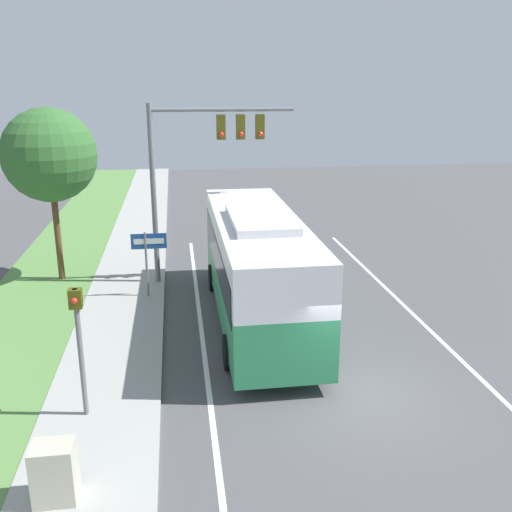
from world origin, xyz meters
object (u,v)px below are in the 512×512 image
bus (257,262)px  utility_cabinet (54,472)px  street_sign (148,252)px  pedestrian_signal (79,333)px  signal_gantry (200,155)px

bus → utility_cabinet: 9.48m
bus → street_sign: bus is taller
pedestrian_signal → street_sign: bearing=81.0°
street_sign → signal_gantry: bearing=37.4°
pedestrian_signal → street_sign: size_ratio=1.29×
bus → street_sign: 4.38m
utility_cabinet → pedestrian_signal: bearing=87.2°
signal_gantry → utility_cabinet: bearing=-105.6°
bus → utility_cabinet: bus is taller
street_sign → utility_cabinet: bearing=-97.3°
street_sign → utility_cabinet: street_sign is taller
signal_gantry → utility_cabinet: signal_gantry is taller
bus → pedestrian_signal: 7.02m
pedestrian_signal → street_sign: pedestrian_signal is taller
bus → street_sign: bearing=144.7°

